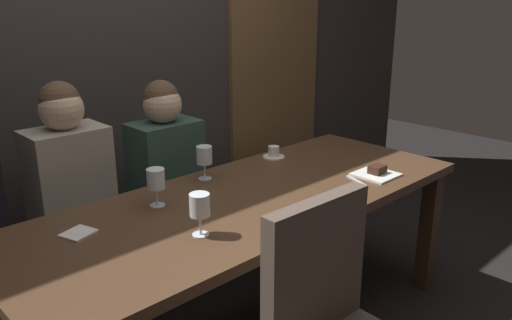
{
  "coord_description": "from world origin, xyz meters",
  "views": [
    {
      "loc": [
        -1.46,
        -1.56,
        1.6
      ],
      "look_at": [
        0.17,
        0.13,
        0.84
      ],
      "focal_mm": 36.23,
      "sensor_mm": 36.0,
      "label": 1
    }
  ],
  "objects_px": {
    "wine_glass_center_front": "(204,157)",
    "dessert_plate": "(376,173)",
    "fork_on_table": "(357,181)",
    "dining_table": "(249,214)",
    "diner_bearded": "(68,168)",
    "espresso_cup": "(274,153)",
    "wine_glass_far_left": "(156,180)",
    "banquette_bench": "(165,247)",
    "diner_far_end": "(165,152)",
    "wine_glass_end_right": "(200,207)"
  },
  "relations": [
    {
      "from": "espresso_cup",
      "to": "dessert_plate",
      "type": "distance_m",
      "value": 0.58
    },
    {
      "from": "diner_bearded",
      "to": "wine_glass_far_left",
      "type": "relative_size",
      "value": 4.73
    },
    {
      "from": "wine_glass_far_left",
      "to": "wine_glass_end_right",
      "type": "bearing_deg",
      "value": -96.76
    },
    {
      "from": "diner_bearded",
      "to": "wine_glass_end_right",
      "type": "relative_size",
      "value": 4.73
    },
    {
      "from": "wine_glass_center_front",
      "to": "dessert_plate",
      "type": "distance_m",
      "value": 0.85
    },
    {
      "from": "diner_far_end",
      "to": "wine_glass_far_left",
      "type": "xyz_separation_m",
      "value": [
        -0.37,
        -0.48,
        0.06
      ]
    },
    {
      "from": "dining_table",
      "to": "banquette_bench",
      "type": "distance_m",
      "value": 0.82
    },
    {
      "from": "dessert_plate",
      "to": "diner_far_end",
      "type": "bearing_deg",
      "value": 124.36
    },
    {
      "from": "dessert_plate",
      "to": "fork_on_table",
      "type": "bearing_deg",
      "value": 176.06
    },
    {
      "from": "diner_bearded",
      "to": "wine_glass_far_left",
      "type": "height_order",
      "value": "diner_bearded"
    },
    {
      "from": "diner_far_end",
      "to": "fork_on_table",
      "type": "distance_m",
      "value": 1.02
    },
    {
      "from": "dining_table",
      "to": "fork_on_table",
      "type": "xyz_separation_m",
      "value": [
        0.5,
        -0.23,
        0.09
      ]
    },
    {
      "from": "fork_on_table",
      "to": "wine_glass_end_right",
      "type": "bearing_deg",
      "value": -163.8
    },
    {
      "from": "diner_far_end",
      "to": "dessert_plate",
      "type": "relative_size",
      "value": 3.82
    },
    {
      "from": "wine_glass_far_left",
      "to": "wine_glass_end_right",
      "type": "relative_size",
      "value": 1.0
    },
    {
      "from": "banquette_bench",
      "to": "fork_on_table",
      "type": "height_order",
      "value": "fork_on_table"
    },
    {
      "from": "fork_on_table",
      "to": "wine_glass_center_front",
      "type": "bearing_deg",
      "value": 153.38
    },
    {
      "from": "wine_glass_far_left",
      "to": "dessert_plate",
      "type": "xyz_separation_m",
      "value": [
        1.0,
        -0.43,
        -0.1
      ]
    },
    {
      "from": "dining_table",
      "to": "wine_glass_far_left",
      "type": "bearing_deg",
      "value": 151.75
    },
    {
      "from": "diner_bearded",
      "to": "fork_on_table",
      "type": "bearing_deg",
      "value": -43.03
    },
    {
      "from": "diner_bearded",
      "to": "espresso_cup",
      "type": "bearing_deg",
      "value": -21.37
    },
    {
      "from": "fork_on_table",
      "to": "dessert_plate",
      "type": "bearing_deg",
      "value": 16.63
    },
    {
      "from": "wine_glass_end_right",
      "to": "dessert_plate",
      "type": "height_order",
      "value": "wine_glass_end_right"
    },
    {
      "from": "diner_far_end",
      "to": "fork_on_table",
      "type": "height_order",
      "value": "diner_far_end"
    },
    {
      "from": "wine_glass_end_right",
      "to": "wine_glass_far_left",
      "type": "bearing_deg",
      "value": 83.24
    },
    {
      "from": "wine_glass_center_front",
      "to": "fork_on_table",
      "type": "height_order",
      "value": "wine_glass_center_front"
    },
    {
      "from": "diner_bearded",
      "to": "wine_glass_far_left",
      "type": "distance_m",
      "value": 0.54
    },
    {
      "from": "wine_glass_center_front",
      "to": "espresso_cup",
      "type": "xyz_separation_m",
      "value": [
        0.49,
        0.01,
        -0.09
      ]
    },
    {
      "from": "fork_on_table",
      "to": "diner_far_end",
      "type": "bearing_deg",
      "value": 138.57
    },
    {
      "from": "wine_glass_center_front",
      "to": "dessert_plate",
      "type": "bearing_deg",
      "value": -40.49
    },
    {
      "from": "dining_table",
      "to": "fork_on_table",
      "type": "relative_size",
      "value": 12.94
    },
    {
      "from": "wine_glass_center_front",
      "to": "espresso_cup",
      "type": "bearing_deg",
      "value": 0.85
    },
    {
      "from": "diner_bearded",
      "to": "wine_glass_center_front",
      "type": "distance_m",
      "value": 0.64
    },
    {
      "from": "banquette_bench",
      "to": "wine_glass_far_left",
      "type": "xyz_separation_m",
      "value": [
        -0.35,
        -0.51,
        0.63
      ]
    },
    {
      "from": "espresso_cup",
      "to": "fork_on_table",
      "type": "bearing_deg",
      "value": -88.78
    },
    {
      "from": "dining_table",
      "to": "wine_glass_end_right",
      "type": "xyz_separation_m",
      "value": [
        -0.4,
        -0.16,
        0.2
      ]
    },
    {
      "from": "diner_bearded",
      "to": "espresso_cup",
      "type": "height_order",
      "value": "diner_bearded"
    },
    {
      "from": "diner_far_end",
      "to": "wine_glass_far_left",
      "type": "height_order",
      "value": "diner_far_end"
    },
    {
      "from": "dining_table",
      "to": "wine_glass_center_front",
      "type": "xyz_separation_m",
      "value": [
        -0.0,
        0.31,
        0.2
      ]
    },
    {
      "from": "dining_table",
      "to": "wine_glass_center_front",
      "type": "distance_m",
      "value": 0.37
    },
    {
      "from": "espresso_cup",
      "to": "banquette_bench",
      "type": "bearing_deg",
      "value": 141.96
    },
    {
      "from": "diner_bearded",
      "to": "espresso_cup",
      "type": "relative_size",
      "value": 6.47
    },
    {
      "from": "wine_glass_end_right",
      "to": "diner_bearded",
      "type": "bearing_deg",
      "value": 96.97
    },
    {
      "from": "dining_table",
      "to": "banquette_bench",
      "type": "relative_size",
      "value": 0.88
    },
    {
      "from": "dessert_plate",
      "to": "espresso_cup",
      "type": "bearing_deg",
      "value": 105.6
    },
    {
      "from": "wine_glass_end_right",
      "to": "banquette_bench",
      "type": "bearing_deg",
      "value": 65.27
    },
    {
      "from": "wine_glass_far_left",
      "to": "dessert_plate",
      "type": "distance_m",
      "value": 1.09
    },
    {
      "from": "dining_table",
      "to": "diner_far_end",
      "type": "distance_m",
      "value": 0.69
    },
    {
      "from": "diner_bearded",
      "to": "espresso_cup",
      "type": "xyz_separation_m",
      "value": [
        0.99,
        -0.39,
        -0.05
      ]
    },
    {
      "from": "wine_glass_end_right",
      "to": "wine_glass_center_front",
      "type": "xyz_separation_m",
      "value": [
        0.39,
        0.47,
        0.0
      ]
    }
  ]
}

